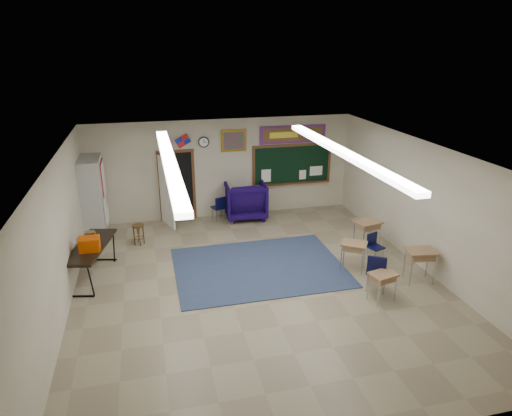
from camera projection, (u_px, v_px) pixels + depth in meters
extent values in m
plane|color=gray|center=(259.00, 284.00, 10.23)|extent=(9.00, 9.00, 0.00)
cube|color=beige|center=(223.00, 169.00, 13.81)|extent=(8.00, 0.04, 3.00)
cube|color=beige|center=(349.00, 355.00, 5.61)|extent=(8.00, 0.04, 3.00)
cube|color=beige|center=(59.00, 241.00, 8.81)|extent=(0.04, 9.00, 3.00)
cube|color=beige|center=(426.00, 207.00, 10.61)|extent=(0.04, 9.00, 3.00)
cube|color=beige|center=(259.00, 154.00, 9.19)|extent=(8.00, 9.00, 0.04)
cube|color=#2D3955|center=(259.00, 267.00, 11.00)|extent=(4.00, 3.00, 0.02)
cube|color=black|center=(177.00, 186.00, 13.64)|extent=(0.95, 0.04, 2.10)
cube|color=white|center=(166.00, 192.00, 13.17)|extent=(0.35, 0.86, 2.05)
cube|color=#553118|center=(292.00, 164.00, 14.28)|extent=(2.55, 0.05, 1.30)
cube|color=black|center=(292.00, 165.00, 14.27)|extent=(2.40, 0.03, 1.15)
cube|color=#553118|center=(292.00, 183.00, 14.43)|extent=(2.40, 0.12, 0.04)
cube|color=red|center=(293.00, 134.00, 13.95)|extent=(2.10, 0.04, 0.55)
cube|color=brown|center=(293.00, 134.00, 13.94)|extent=(1.90, 0.03, 0.40)
cube|color=olive|center=(234.00, 141.00, 13.57)|extent=(0.75, 0.05, 0.65)
cube|color=#A51466|center=(234.00, 141.00, 13.56)|extent=(0.62, 0.03, 0.52)
cylinder|color=black|center=(204.00, 142.00, 13.37)|extent=(0.32, 0.05, 0.32)
cylinder|color=white|center=(204.00, 142.00, 13.35)|extent=(0.26, 0.02, 0.26)
cube|color=#A8A8A4|center=(94.00, 197.00, 12.52)|extent=(0.55, 1.25, 2.20)
imported|color=#110536|center=(245.00, 200.00, 13.95)|extent=(1.29, 1.32, 1.14)
cube|color=olive|center=(354.00, 244.00, 10.65)|extent=(0.73, 0.70, 0.04)
cube|color=brown|center=(354.00, 247.00, 10.68)|extent=(0.63, 0.60, 0.12)
cube|color=olive|center=(368.00, 222.00, 11.74)|extent=(0.73, 0.61, 0.04)
cube|color=brown|center=(368.00, 226.00, 11.78)|extent=(0.63, 0.52, 0.13)
cube|color=olive|center=(383.00, 274.00, 9.37)|extent=(0.61, 0.51, 0.04)
cube|color=brown|center=(383.00, 278.00, 9.40)|extent=(0.53, 0.44, 0.11)
cube|color=olive|center=(421.00, 251.00, 10.11)|extent=(0.72, 0.58, 0.04)
cube|color=brown|center=(421.00, 255.00, 10.15)|extent=(0.62, 0.49, 0.13)
cube|color=black|center=(91.00, 247.00, 10.27)|extent=(1.08, 2.05, 0.05)
cube|color=#BF4803|center=(89.00, 244.00, 9.97)|extent=(0.43, 0.33, 0.30)
cylinder|color=#553919|center=(138.00, 226.00, 12.06)|extent=(0.32, 0.32, 0.04)
torus|color=#553919|center=(139.00, 238.00, 12.19)|extent=(0.26, 0.26, 0.02)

